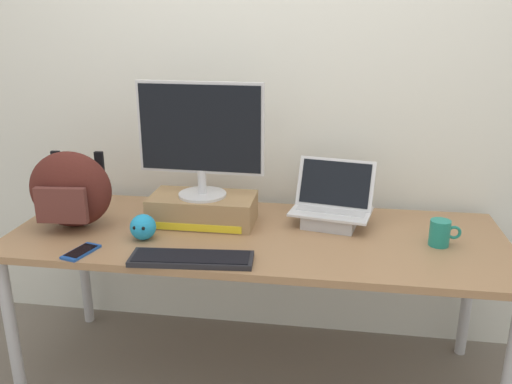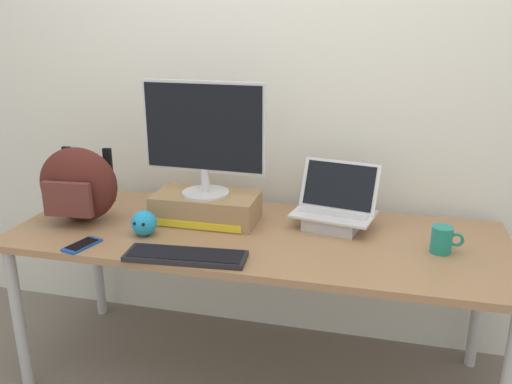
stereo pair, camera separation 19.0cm
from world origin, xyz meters
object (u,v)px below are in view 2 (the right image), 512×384
(open_laptop, at_px, (334,214))
(cell_phone, at_px, (82,245))
(plush_toy, at_px, (144,223))
(toner_box_yellow, at_px, (206,207))
(coffee_mug, at_px, (442,240))
(messenger_backpack, at_px, (78,185))
(external_keyboard, at_px, (186,256))
(desktop_monitor, at_px, (204,135))

(open_laptop, height_order, cell_phone, open_laptop)
(plush_toy, bearing_deg, toner_box_yellow, 48.40)
(open_laptop, distance_m, coffee_mug, 0.46)
(open_laptop, height_order, messenger_backpack, messenger_backpack)
(open_laptop, height_order, plush_toy, open_laptop)
(external_keyboard, distance_m, plush_toy, 0.31)
(messenger_backpack, xyz_separation_m, coffee_mug, (1.53, 0.03, -0.11))
(messenger_backpack, xyz_separation_m, cell_phone, (0.15, -0.25, -0.16))
(desktop_monitor, distance_m, cell_phone, 0.66)
(toner_box_yellow, height_order, messenger_backpack, messenger_backpack)
(external_keyboard, bearing_deg, open_laptop, 37.30)
(toner_box_yellow, bearing_deg, coffee_mug, -5.84)
(external_keyboard, relative_size, messenger_backpack, 1.27)
(toner_box_yellow, bearing_deg, cell_phone, -134.99)
(desktop_monitor, relative_size, open_laptop, 1.46)
(coffee_mug, height_order, cell_phone, coffee_mug)
(desktop_monitor, distance_m, open_laptop, 0.65)
(open_laptop, relative_size, messenger_backpack, 1.02)
(open_laptop, xyz_separation_m, cell_phone, (-0.94, -0.45, -0.05))
(external_keyboard, distance_m, cell_phone, 0.44)
(coffee_mug, relative_size, plush_toy, 1.16)
(messenger_backpack, distance_m, cell_phone, 0.34)
(open_laptop, xyz_separation_m, messenger_backpack, (-1.10, -0.20, 0.11))
(toner_box_yellow, relative_size, desktop_monitor, 0.84)
(open_laptop, relative_size, plush_toy, 3.53)
(plush_toy, bearing_deg, cell_phone, -138.94)
(coffee_mug, distance_m, plush_toy, 1.19)
(cell_phone, bearing_deg, external_keyboard, 14.24)
(desktop_monitor, relative_size, cell_phone, 3.25)
(open_laptop, relative_size, coffee_mug, 3.05)
(messenger_backpack, distance_m, coffee_mug, 1.53)
(open_laptop, xyz_separation_m, external_keyboard, (-0.50, -0.46, -0.05))
(desktop_monitor, height_order, open_laptop, desktop_monitor)
(open_laptop, relative_size, external_keyboard, 0.80)
(cell_phone, bearing_deg, toner_box_yellow, 60.09)
(toner_box_yellow, distance_m, plush_toy, 0.29)
(desktop_monitor, distance_m, external_keyboard, 0.54)
(messenger_backpack, height_order, cell_phone, messenger_backpack)
(desktop_monitor, height_order, plush_toy, desktop_monitor)
(open_laptop, height_order, external_keyboard, open_laptop)
(open_laptop, bearing_deg, coffee_mug, -10.08)
(toner_box_yellow, relative_size, open_laptop, 1.22)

